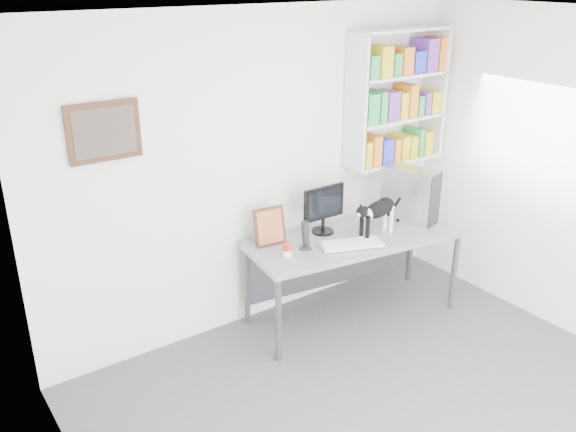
% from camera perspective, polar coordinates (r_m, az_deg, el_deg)
% --- Properties ---
extents(room, '(4.01, 4.01, 2.70)m').
position_cam_1_polar(room, '(3.75, 14.18, -3.85)').
color(room, '#515156').
rests_on(room, ground).
extents(bookshelf, '(1.03, 0.28, 1.24)m').
position_cam_1_polar(bookshelf, '(5.78, 10.17, 10.87)').
color(bookshelf, silver).
rests_on(bookshelf, room).
extents(wall_art, '(0.52, 0.04, 0.42)m').
position_cam_1_polar(wall_art, '(4.45, -16.85, 7.57)').
color(wall_art, '#4D2F18').
rests_on(wall_art, room).
extents(desk, '(1.98, 0.99, 0.79)m').
position_cam_1_polar(desk, '(5.49, 6.07, -5.68)').
color(desk, gray).
rests_on(desk, room).
extents(monitor, '(0.41, 0.20, 0.44)m').
position_cam_1_polar(monitor, '(5.30, 3.32, 0.65)').
color(monitor, black).
rests_on(monitor, desk).
extents(keyboard, '(0.56, 0.37, 0.04)m').
position_cam_1_polar(keyboard, '(5.13, 5.93, -2.62)').
color(keyboard, silver).
rests_on(keyboard, desk).
extents(pc_tower, '(0.35, 0.54, 0.49)m').
position_cam_1_polar(pc_tower, '(5.66, 11.32, 2.00)').
color(pc_tower, '#A7A7AC').
rests_on(pc_tower, desk).
extents(speaker, '(0.12, 0.12, 0.25)m').
position_cam_1_polar(speaker, '(5.02, 1.64, -1.75)').
color(speaker, black).
rests_on(speaker, desk).
extents(leaning_print, '(0.28, 0.14, 0.34)m').
position_cam_1_polar(leaning_print, '(5.08, -1.75, -0.90)').
color(leaning_print, '#4D2F18').
rests_on(leaning_print, desk).
extents(soup_can, '(0.08, 0.08, 0.11)m').
position_cam_1_polar(soup_can, '(4.91, -0.08, -3.22)').
color(soup_can, red).
rests_on(soup_can, desk).
extents(cat, '(0.57, 0.25, 0.34)m').
position_cam_1_polar(cat, '(5.28, 8.40, -0.20)').
color(cat, black).
rests_on(cat, desk).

